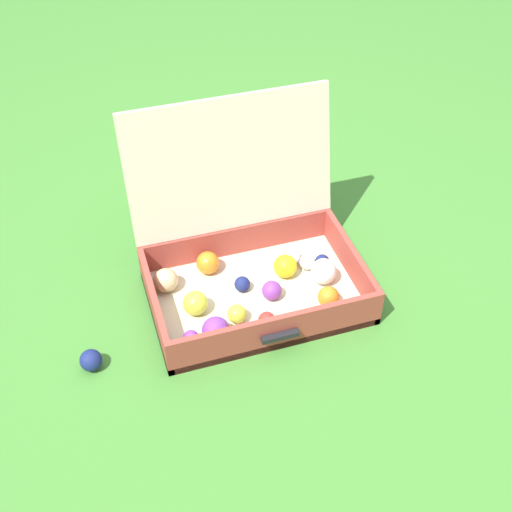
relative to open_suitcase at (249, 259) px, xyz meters
name	(u,v)px	position (x,y,z in m)	size (l,w,h in m)	color
ground_plane	(240,290)	(-0.03, -0.01, -0.12)	(16.00, 16.00, 0.00)	#3D7A2D
open_suitcase	(249,259)	(0.00, 0.00, 0.00)	(0.65, 0.55, 0.55)	beige
stray_ball_on_grass	(91,360)	(-0.52, -0.18, -0.08)	(0.06, 0.06, 0.06)	navy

